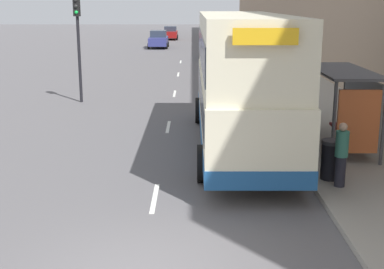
{
  "coord_description": "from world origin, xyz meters",
  "views": [
    {
      "loc": [
        0.91,
        -8.44,
        4.65
      ],
      "look_at": [
        0.91,
        21.56,
        -2.78
      ],
      "focal_mm": 50.0,
      "sensor_mm": 36.0,
      "label": 1
    }
  ],
  "objects_px": {
    "traffic_light_far_kerb": "(78,31)",
    "pedestrian_at_shelter": "(367,98)",
    "bus_shelter": "(349,95)",
    "car_2": "(170,33)",
    "litter_bin": "(331,159)",
    "car_0": "(213,48)",
    "double_decker_bus_near": "(241,79)",
    "car_1": "(159,39)",
    "pedestrian_2": "(341,154)"
  },
  "relations": [
    {
      "from": "bus_shelter",
      "to": "pedestrian_at_shelter",
      "type": "relative_size",
      "value": 2.63
    },
    {
      "from": "bus_shelter",
      "to": "litter_bin",
      "type": "distance_m",
      "value": 3.37
    },
    {
      "from": "car_0",
      "to": "pedestrian_2",
      "type": "distance_m",
      "value": 33.33
    },
    {
      "from": "bus_shelter",
      "to": "litter_bin",
      "type": "bearing_deg",
      "value": -112.82
    },
    {
      "from": "bus_shelter",
      "to": "car_2",
      "type": "bearing_deg",
      "value": 98.14
    },
    {
      "from": "litter_bin",
      "to": "car_0",
      "type": "bearing_deg",
      "value": 93.27
    },
    {
      "from": "bus_shelter",
      "to": "car_2",
      "type": "height_order",
      "value": "bus_shelter"
    },
    {
      "from": "pedestrian_at_shelter",
      "to": "double_decker_bus_near",
      "type": "bearing_deg",
      "value": -144.0
    },
    {
      "from": "bus_shelter",
      "to": "car_2",
      "type": "distance_m",
      "value": 53.92
    },
    {
      "from": "pedestrian_at_shelter",
      "to": "traffic_light_far_kerb",
      "type": "relative_size",
      "value": 0.32
    },
    {
      "from": "pedestrian_at_shelter",
      "to": "pedestrian_2",
      "type": "height_order",
      "value": "pedestrian_2"
    },
    {
      "from": "car_0",
      "to": "pedestrian_2",
      "type": "xyz_separation_m",
      "value": [
        1.95,
        -33.27,
        0.14
      ]
    },
    {
      "from": "car_0",
      "to": "car_1",
      "type": "bearing_deg",
      "value": 116.53
    },
    {
      "from": "car_2",
      "to": "pedestrian_2",
      "type": "height_order",
      "value": "pedestrian_2"
    },
    {
      "from": "car_0",
      "to": "pedestrian_at_shelter",
      "type": "bearing_deg",
      "value": -78.38
    },
    {
      "from": "traffic_light_far_kerb",
      "to": "pedestrian_at_shelter",
      "type": "bearing_deg",
      "value": -19.53
    },
    {
      "from": "litter_bin",
      "to": "car_1",
      "type": "bearing_deg",
      "value": 99.38
    },
    {
      "from": "car_0",
      "to": "pedestrian_at_shelter",
      "type": "relative_size",
      "value": 2.78
    },
    {
      "from": "double_decker_bus_near",
      "to": "pedestrian_at_shelter",
      "type": "xyz_separation_m",
      "value": [
        5.38,
        3.91,
        -1.33
      ]
    },
    {
      "from": "traffic_light_far_kerb",
      "to": "bus_shelter",
      "type": "bearing_deg",
      "value": -41.47
    },
    {
      "from": "double_decker_bus_near",
      "to": "car_2",
      "type": "relative_size",
      "value": 2.67
    },
    {
      "from": "double_decker_bus_near",
      "to": "traffic_light_far_kerb",
      "type": "relative_size",
      "value": 2.21
    },
    {
      "from": "pedestrian_at_shelter",
      "to": "pedestrian_2",
      "type": "relative_size",
      "value": 0.97
    },
    {
      "from": "double_decker_bus_near",
      "to": "car_0",
      "type": "bearing_deg",
      "value": 89.59
    },
    {
      "from": "car_0",
      "to": "car_2",
      "type": "height_order",
      "value": "car_0"
    },
    {
      "from": "traffic_light_far_kerb",
      "to": "car_0",
      "type": "bearing_deg",
      "value": 71.19
    },
    {
      "from": "pedestrian_at_shelter",
      "to": "litter_bin",
      "type": "height_order",
      "value": "pedestrian_at_shelter"
    },
    {
      "from": "pedestrian_2",
      "to": "litter_bin",
      "type": "distance_m",
      "value": 0.66
    },
    {
      "from": "double_decker_bus_near",
      "to": "car_2",
      "type": "height_order",
      "value": "double_decker_bus_near"
    },
    {
      "from": "double_decker_bus_near",
      "to": "car_2",
      "type": "xyz_separation_m",
      "value": [
        -4.33,
        52.63,
        -1.45
      ]
    },
    {
      "from": "double_decker_bus_near",
      "to": "traffic_light_far_kerb",
      "type": "height_order",
      "value": "traffic_light_far_kerb"
    },
    {
      "from": "car_0",
      "to": "car_2",
      "type": "xyz_separation_m",
      "value": [
        -4.54,
        23.58,
        -0.01
      ]
    },
    {
      "from": "double_decker_bus_near",
      "to": "pedestrian_at_shelter",
      "type": "bearing_deg",
      "value": 36.0
    },
    {
      "from": "car_1",
      "to": "car_0",
      "type": "bearing_deg",
      "value": 116.53
    },
    {
      "from": "car_2",
      "to": "litter_bin",
      "type": "height_order",
      "value": "car_2"
    },
    {
      "from": "traffic_light_far_kerb",
      "to": "double_decker_bus_near",
      "type": "bearing_deg",
      "value": -50.22
    },
    {
      "from": "car_0",
      "to": "double_decker_bus_near",
      "type": "bearing_deg",
      "value": -90.41
    },
    {
      "from": "car_1",
      "to": "litter_bin",
      "type": "relative_size",
      "value": 4.29
    },
    {
      "from": "litter_bin",
      "to": "traffic_light_far_kerb",
      "type": "distance_m",
      "value": 15.13
    },
    {
      "from": "pedestrian_2",
      "to": "traffic_light_far_kerb",
      "type": "relative_size",
      "value": 0.33
    },
    {
      "from": "car_1",
      "to": "litter_bin",
      "type": "distance_m",
      "value": 43.86
    },
    {
      "from": "bus_shelter",
      "to": "car_2",
      "type": "relative_size",
      "value": 1.01
    },
    {
      "from": "bus_shelter",
      "to": "double_decker_bus_near",
      "type": "xyz_separation_m",
      "value": [
        -3.3,
        0.73,
        0.41
      ]
    },
    {
      "from": "car_1",
      "to": "pedestrian_at_shelter",
      "type": "relative_size",
      "value": 2.82
    },
    {
      "from": "car_1",
      "to": "pedestrian_2",
      "type": "height_order",
      "value": "car_1"
    },
    {
      "from": "pedestrian_2",
      "to": "litter_bin",
      "type": "bearing_deg",
      "value": 98.55
    },
    {
      "from": "pedestrian_2",
      "to": "double_decker_bus_near",
      "type": "bearing_deg",
      "value": 117.14
    },
    {
      "from": "car_1",
      "to": "traffic_light_far_kerb",
      "type": "relative_size",
      "value": 0.89
    },
    {
      "from": "litter_bin",
      "to": "double_decker_bus_near",
      "type": "bearing_deg",
      "value": 119.7
    },
    {
      "from": "pedestrian_2",
      "to": "car_1",
      "type": "bearing_deg",
      "value": 99.37
    }
  ]
}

